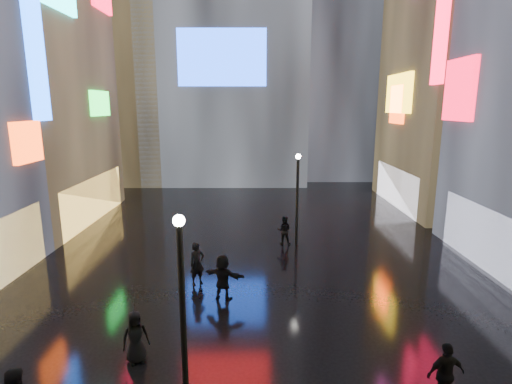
{
  "coord_description": "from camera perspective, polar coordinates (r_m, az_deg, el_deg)",
  "views": [
    {
      "loc": [
        -0.03,
        -0.68,
        7.74
      ],
      "look_at": [
        0.0,
        12.0,
        5.0
      ],
      "focal_mm": 28.0,
      "sensor_mm": 36.0,
      "label": 1
    }
  ],
  "objects": [
    {
      "name": "ground",
      "position": [
        22.08,
        -0.06,
        -8.32
      ],
      "size": [
        140.0,
        140.0,
        0.0
      ],
      "primitive_type": "plane",
      "color": "black",
      "rests_on": "ground"
    },
    {
      "name": "building_left_far",
      "position": [
        31.25,
        -32.28,
        16.35
      ],
      "size": [
        10.28,
        12.0,
        22.0
      ],
      "color": "black",
      "rests_on": "ground"
    },
    {
      "name": "building_right_far",
      "position": [
        35.16,
        29.02,
        20.97
      ],
      "size": [
        10.28,
        12.0,
        28.0
      ],
      "color": "black",
      "rests_on": "ground"
    },
    {
      "name": "tower_flank_right",
      "position": [
        48.44,
        11.52,
        22.99
      ],
      "size": [
        12.0,
        12.0,
        34.0
      ],
      "primitive_type": "cube",
      "color": "black",
      "rests_on": "ground"
    },
    {
      "name": "tower_flank_left",
      "position": [
        45.22,
        -19.14,
        18.24
      ],
      "size": [
        10.0,
        10.0,
        26.0
      ],
      "primitive_type": "cube",
      "color": "black",
      "rests_on": "ground"
    },
    {
      "name": "lamp_near",
      "position": [
        10.54,
        -10.49,
        -15.1
      ],
      "size": [
        0.3,
        0.3,
        5.2
      ],
      "color": "black",
      "rests_on": "ground"
    },
    {
      "name": "lamp_far",
      "position": [
        22.23,
        5.93,
        -0.33
      ],
      "size": [
        0.3,
        0.3,
        5.2
      ],
      "color": "black",
      "rests_on": "ground"
    },
    {
      "name": "pedestrian_3",
      "position": [
        12.51,
        25.46,
        -22.39
      ],
      "size": [
        1.08,
        0.58,
        1.76
      ],
      "primitive_type": "imported",
      "rotation": [
        0.0,
        0.0,
        3.29
      ],
      "color": "black",
      "rests_on": "ground"
    },
    {
      "name": "pedestrian_4",
      "position": [
        13.48,
        -16.83,
        -19.22
      ],
      "size": [
        0.96,
        0.83,
        1.66
      ],
      "primitive_type": "imported",
      "rotation": [
        0.0,
        0.0,
        0.45
      ],
      "color": "black",
      "rests_on": "ground"
    },
    {
      "name": "pedestrian_5",
      "position": [
        16.56,
        -4.74,
        -12.06
      ],
      "size": [
        1.84,
        1.14,
        1.9
      ],
      "primitive_type": "imported",
      "rotation": [
        0.0,
        0.0,
        2.78
      ],
      "color": "black",
      "rests_on": "ground"
    },
    {
      "name": "pedestrian_6",
      "position": [
        18.02,
        -8.41,
        -10.09
      ],
      "size": [
        0.83,
        0.77,
        1.9
      ],
      "primitive_type": "imported",
      "rotation": [
        0.0,
        0.0,
        0.61
      ],
      "color": "black",
      "rests_on": "ground"
    },
    {
      "name": "pedestrian_7",
      "position": [
        22.83,
        4.03,
        -5.49
      ],
      "size": [
        0.87,
        0.72,
        1.64
      ],
      "primitive_type": "imported",
      "rotation": [
        0.0,
        0.0,
        3.01
      ],
      "color": "black",
      "rests_on": "ground"
    },
    {
      "name": "umbrella_2",
      "position": [
        12.88,
        -17.18,
        -14.47
      ],
      "size": [
        1.17,
        1.18,
        0.83
      ],
      "primitive_type": "imported",
      "rotation": [
        0.0,
        0.0,
        3.52
      ],
      "color": "black",
      "rests_on": "pedestrian_4"
    }
  ]
}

